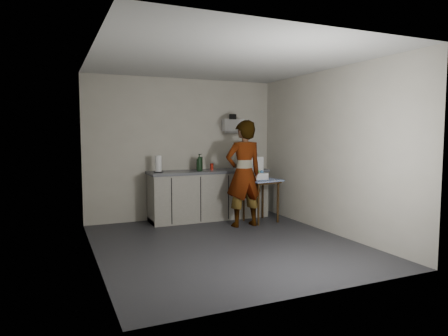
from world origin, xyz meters
name	(u,v)px	position (x,y,z in m)	size (l,w,h in m)	color
ground	(226,244)	(0.00, 0.00, 0.00)	(4.00, 4.00, 0.00)	#2D2E33
wall_back	(183,149)	(0.00, 1.99, 1.30)	(3.60, 0.02, 2.60)	beige
wall_right	(329,152)	(1.79, 0.00, 1.30)	(0.02, 4.00, 2.60)	beige
wall_left	(94,157)	(-1.79, 0.00, 1.30)	(0.02, 4.00, 2.60)	beige
ceiling	(226,61)	(0.00, 0.00, 2.60)	(3.60, 4.00, 0.01)	silver
kitchen_counter	(209,196)	(0.40, 1.70, 0.43)	(2.24, 0.62, 0.91)	black
wall_shelf	(233,125)	(1.00, 1.92, 1.75)	(0.42, 0.18, 0.37)	white
side_table	(261,185)	(1.17, 1.10, 0.67)	(0.68, 0.68, 0.77)	#39230D
standing_man	(244,174)	(0.73, 0.91, 0.91)	(0.66, 0.43, 1.81)	#B2A593
soap_bottle	(199,162)	(0.19, 1.64, 1.06)	(0.12, 0.12, 0.31)	black
soda_can	(212,167)	(0.49, 1.76, 0.97)	(0.06, 0.06, 0.12)	red
dark_bottle	(201,164)	(0.25, 1.72, 1.04)	(0.07, 0.07, 0.25)	black
paper_towel	(158,164)	(-0.56, 1.67, 1.05)	(0.17, 0.17, 0.29)	black
dish_rack	(245,165)	(1.18, 1.74, 0.98)	(0.42, 0.32, 0.30)	white
bakery_box	(258,174)	(1.16, 1.18, 0.86)	(0.32, 0.33, 0.39)	white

